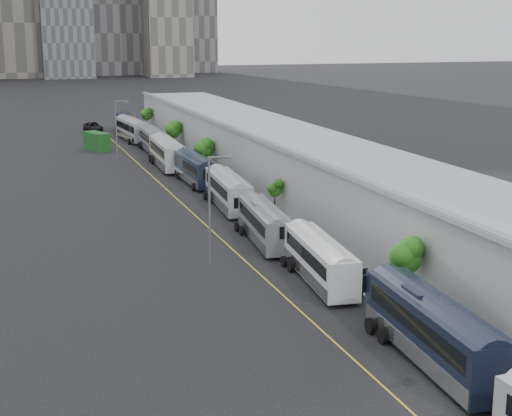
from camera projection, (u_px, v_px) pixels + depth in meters
name	position (u px, v px, depth m)	size (l,w,h in m)	color
sidewalk	(306.00, 218.00, 80.42)	(10.00, 170.00, 0.12)	gray
lane_line	(208.00, 227.00, 77.22)	(0.12, 160.00, 0.02)	gold
depot	(343.00, 183.00, 80.87)	(12.45, 160.40, 7.20)	gray
bus_1	(432.00, 336.00, 45.32)	(3.68, 13.84, 4.00)	black
bus_2	(320.00, 263.00, 59.95)	(3.65, 12.34, 3.55)	white
bus_3	(264.00, 227.00, 71.15)	(3.66, 12.32, 3.55)	slate
bus_4	(228.00, 194.00, 85.02)	(3.57, 13.07, 3.77)	#A9ABB3
bus_5	(194.00, 171.00, 98.71)	(2.84, 12.76, 3.72)	#162132
bus_6	(167.00, 156.00, 109.92)	(3.33, 14.03, 4.07)	silver
bus_7	(152.00, 142.00, 124.30)	(2.88, 12.93, 3.77)	slate
bus_8	(132.00, 131.00, 136.77)	(3.79, 13.63, 3.93)	#9EA0A8
bus_9	(126.00, 124.00, 147.80)	(3.11, 12.22, 3.54)	black
tree_1	(406.00, 253.00, 54.01)	(2.28, 2.28, 5.06)	black
tree_2	(275.00, 189.00, 80.45)	(1.33, 1.33, 3.67)	black
tree_3	(204.00, 148.00, 104.87)	(2.54, 2.54, 4.83)	black
tree_4	(173.00, 128.00, 122.55)	(2.36, 2.36, 5.07)	black
tree_5	(147.00, 114.00, 144.86)	(1.89, 1.89, 4.73)	black
street_lamp_near	(212.00, 202.00, 63.92)	(2.04, 0.22, 9.01)	#59595E
street_lamp_far	(117.00, 126.00, 115.42)	(2.04, 0.22, 8.81)	#59595E
shipping_container	(97.00, 141.00, 125.90)	(2.21, 5.41, 2.89)	#154718
suv	(93.00, 127.00, 149.09)	(2.93, 6.36, 1.77)	black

